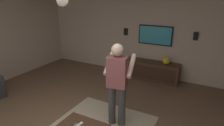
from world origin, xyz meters
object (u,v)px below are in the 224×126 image
at_px(tv, 155,35).
at_px(vase_round, 166,61).
at_px(remote_grey, 75,126).
at_px(media_console, 150,70).
at_px(person_standing, 117,81).
at_px(remote_white, 79,125).
at_px(wall_speaker_right, 126,32).
at_px(wall_speaker_left, 196,36).

height_order(tv, vase_round, tv).
bearing_deg(remote_grey, tv, 169.41).
bearing_deg(tv, media_console, 0.00).
bearing_deg(person_standing, vase_round, -16.92).
xyz_separation_m(remote_white, remote_grey, (-0.07, 0.04, 0.00)).
distance_m(person_standing, wall_speaker_right, 2.94).
xyz_separation_m(person_standing, remote_grey, (-0.91, 0.32, -0.52)).
distance_m(media_console, wall_speaker_left, 1.59).
xyz_separation_m(tv, wall_speaker_right, (0.01, 0.96, 0.02)).
distance_m(media_console, wall_speaker_right, 1.45).
distance_m(remote_grey, wall_speaker_left, 3.97).
relative_size(media_console, remote_grey, 11.33).
distance_m(remote_grey, vase_round, 3.42).
bearing_deg(remote_white, tv, 0.18).
distance_m(tv, remote_grey, 3.72).
bearing_deg(wall_speaker_right, media_console, -104.74).
bearing_deg(wall_speaker_right, tv, -90.78).
distance_m(remote_white, wall_speaker_right, 3.75).
relative_size(tv, vase_round, 4.60).
relative_size(tv, wall_speaker_right, 4.60).
relative_size(vase_round, wall_speaker_right, 1.00).
xyz_separation_m(person_standing, remote_white, (-0.83, 0.27, -0.52)).
xyz_separation_m(vase_round, wall_speaker_right, (0.26, 1.40, 0.67)).
relative_size(tv, remote_white, 6.75).
height_order(remote_white, vase_round, vase_round).
bearing_deg(tv, wall_speaker_left, 90.68).
height_order(tv, remote_white, tv).
bearing_deg(media_console, person_standing, 2.67).
height_order(person_standing, wall_speaker_left, person_standing).
relative_size(wall_speaker_left, wall_speaker_right, 1.00).
xyz_separation_m(remote_grey, wall_speaker_right, (3.61, 0.76, 0.92)).
relative_size(person_standing, remote_white, 10.93).
distance_m(vase_round, wall_speaker_right, 1.57).
relative_size(media_console, vase_round, 7.73).
bearing_deg(vase_round, media_console, 88.69).
xyz_separation_m(tv, remote_grey, (-3.60, 0.20, -0.90)).
bearing_deg(vase_round, person_standing, 172.51).
bearing_deg(remote_white, wall_speaker_right, 15.57).
xyz_separation_m(media_console, vase_round, (-0.01, -0.44, 0.39)).
bearing_deg(media_console, remote_white, -2.78).
relative_size(person_standing, vase_round, 7.45).
distance_m(person_standing, vase_round, 2.48).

